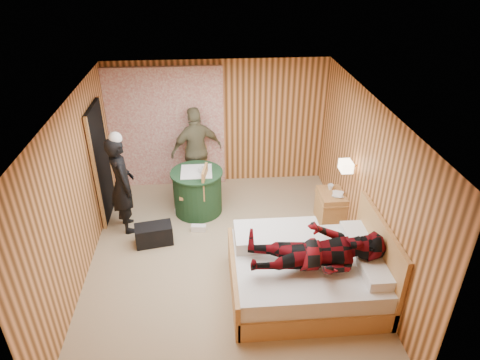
{
  "coord_description": "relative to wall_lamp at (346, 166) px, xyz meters",
  "views": [
    {
      "loc": [
        -0.2,
        -5.32,
        4.38
      ],
      "look_at": [
        0.27,
        0.58,
        1.05
      ],
      "focal_mm": 32.0,
      "sensor_mm": 36.0,
      "label": 1
    }
  ],
  "objects": [
    {
      "name": "chair_far",
      "position": [
        -2.37,
        1.63,
        -0.76
      ],
      "size": [
        0.45,
        0.45,
        0.93
      ],
      "rotation": [
        0.0,
        0.0,
        0.08
      ],
      "color": "tan",
      "rests_on": "floor"
    },
    {
      "name": "man_on_bed",
      "position": [
        -0.77,
        -1.51,
        -0.3
      ],
      "size": [
        0.86,
        0.67,
        1.77
      ],
      "primitive_type": "imported",
      "rotation": [
        0.0,
        1.57,
        0.0
      ],
      "color": "#60090E",
      "rests_on": "bed"
    },
    {
      "name": "round_table",
      "position": [
        -2.36,
        0.9,
        -0.88
      ],
      "size": [
        0.93,
        0.93,
        0.83
      ],
      "color": "#1D4023",
      "rests_on": "floor"
    },
    {
      "name": "chair_near",
      "position": [
        -2.33,
        0.72,
        -0.73
      ],
      "size": [
        0.51,
        0.51,
        0.99
      ],
      "rotation": [
        0.0,
        0.0,
        -1.73
      ],
      "color": "tan",
      "rests_on": "floor"
    },
    {
      "name": "man_at_table",
      "position": [
        -2.36,
        1.68,
        -0.44
      ],
      "size": [
        1.09,
        0.75,
        1.72
      ],
      "primitive_type": "imported",
      "rotation": [
        0.0,
        0.0,
        3.5
      ],
      "color": "#716B4B",
      "rests_on": "floor"
    },
    {
      "name": "bed",
      "position": [
        -0.8,
        -1.28,
        -0.97
      ],
      "size": [
        2.1,
        1.65,
        1.14
      ],
      "color": "tan",
      "rests_on": "floor"
    },
    {
      "name": "book_lower",
      "position": [
        -0.04,
        0.32,
        -0.71
      ],
      "size": [
        0.2,
        0.25,
        0.02
      ],
      "primitive_type": "imported",
      "rotation": [
        0.0,
        0.0,
        -0.18
      ],
      "color": "white",
      "rests_on": "nightstand"
    },
    {
      "name": "wall_back",
      "position": [
        -1.92,
        2.05,
        -0.05
      ],
      "size": [
        4.2,
        0.02,
        2.5
      ],
      "primitive_type": "cube",
      "color": "#F39F5D",
      "rests_on": "floor"
    },
    {
      "name": "duffel_bag",
      "position": [
        -3.08,
        -0.01,
        -1.13
      ],
      "size": [
        0.64,
        0.42,
        0.34
      ],
      "primitive_type": "cube",
      "rotation": [
        0.0,
        0.0,
        0.18
      ],
      "color": "black",
      "rests_on": "floor"
    },
    {
      "name": "ceiling",
      "position": [
        -1.92,
        -0.45,
        1.2
      ],
      "size": [
        4.2,
        5.0,
        0.01
      ],
      "primitive_type": "cube",
      "color": "silver",
      "rests_on": "wall_back"
    },
    {
      "name": "cup_nightstand",
      "position": [
        -0.04,
        0.5,
        -0.67
      ],
      "size": [
        0.11,
        0.11,
        0.09
      ],
      "primitive_type": "imported",
      "rotation": [
        0.0,
        0.0,
        0.16
      ],
      "color": "white",
      "rests_on": "nightstand"
    },
    {
      "name": "book_upper",
      "position": [
        -0.04,
        0.32,
        -0.69
      ],
      "size": [
        0.25,
        0.28,
        0.02
      ],
      "primitive_type": "imported",
      "rotation": [
        0.0,
        0.0,
        -0.51
      ],
      "color": "white",
      "rests_on": "nightstand"
    },
    {
      "name": "woman_standing",
      "position": [
        -3.58,
        0.47,
        -0.44
      ],
      "size": [
        0.61,
        0.73,
        1.71
      ],
      "primitive_type": "imported",
      "rotation": [
        0.0,
        0.0,
        1.95
      ],
      "color": "black",
      "rests_on": "floor"
    },
    {
      "name": "cup_table",
      "position": [
        -2.26,
        0.85,
        -0.42
      ],
      "size": [
        0.13,
        0.13,
        0.1
      ],
      "primitive_type": "imported",
      "rotation": [
        0.0,
        0.0,
        0.05
      ],
      "color": "white",
      "rests_on": "round_table"
    },
    {
      "name": "sneaker_right",
      "position": [
        -2.36,
        0.26,
        -1.24
      ],
      "size": [
        0.26,
        0.13,
        0.11
      ],
      "primitive_type": "cube",
      "rotation": [
        0.0,
        0.0,
        -0.12
      ],
      "color": "white",
      "rests_on": "floor"
    },
    {
      "name": "wall_right",
      "position": [
        0.18,
        -0.45,
        -0.05
      ],
      "size": [
        0.02,
        5.0,
        2.5
      ],
      "primitive_type": "cube",
      "color": "#F39F5D",
      "rests_on": "floor"
    },
    {
      "name": "wall_left",
      "position": [
        -4.02,
        -0.45,
        -0.05
      ],
      "size": [
        0.02,
        5.0,
        2.5
      ],
      "primitive_type": "cube",
      "color": "#F39F5D",
      "rests_on": "floor"
    },
    {
      "name": "wall_lamp",
      "position": [
        0.0,
        0.0,
        0.0
      ],
      "size": [
        0.26,
        0.24,
        0.16
      ],
      "color": "gold",
      "rests_on": "wall_right"
    },
    {
      "name": "floor",
      "position": [
        -1.92,
        -0.45,
        -1.3
      ],
      "size": [
        4.2,
        5.0,
        0.01
      ],
      "primitive_type": "cube",
      "color": "tan",
      "rests_on": "ground"
    },
    {
      "name": "sneaker_left",
      "position": [
        -2.64,
        0.85,
        -1.23
      ],
      "size": [
        0.29,
        0.12,
        0.13
      ],
      "primitive_type": "cube",
      "rotation": [
        0.0,
        0.0,
        -0.01
      ],
      "color": "white",
      "rests_on": "floor"
    },
    {
      "name": "nightstand",
      "position": [
        -0.04,
        0.37,
        -1.0
      ],
      "size": [
        0.45,
        0.61,
        0.58
      ],
      "color": "tan",
      "rests_on": "floor"
    },
    {
      "name": "doorway",
      "position": [
        -3.98,
        0.95,
        -0.28
      ],
      "size": [
        0.06,
        0.9,
        2.05
      ],
      "primitive_type": "cube",
      "color": "black",
      "rests_on": "floor"
    },
    {
      "name": "curtain",
      "position": [
        -2.92,
        1.98,
        -0.1
      ],
      "size": [
        2.2,
        0.08,
        2.4
      ],
      "primitive_type": "cube",
      "color": "white",
      "rests_on": "floor"
    }
  ]
}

